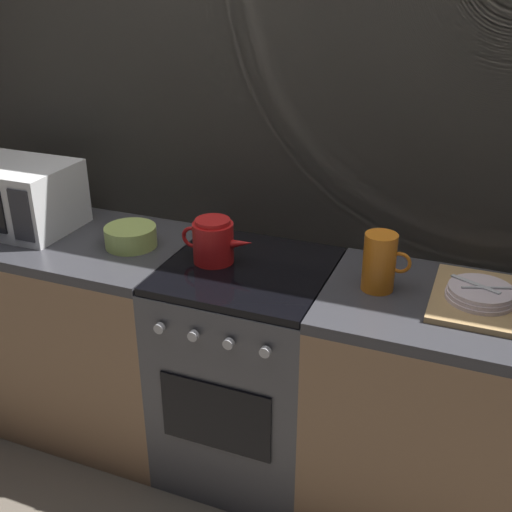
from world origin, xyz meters
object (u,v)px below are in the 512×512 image
Objects in this scene: kettle at (213,241)px; pitcher at (380,262)px; microwave at (17,196)px; stove_unit at (248,370)px; mixing_bowl at (131,236)px; dish_pile at (480,297)px.

pitcher reaches higher than kettle.
pitcher is at bearing 0.17° from microwave.
mixing_bowl reaches higher than stove_unit.
pitcher reaches higher than mixing_bowl.
microwave reaches higher than pitcher.
stove_unit is at bearing -0.77° from mixing_bowl.
microwave is 0.54m from mixing_bowl.
dish_pile is at bearing 2.08° from kettle.
dish_pile is at bearing 2.53° from stove_unit.
microwave is at bearing -179.83° from pitcher.
microwave is (-1.02, 0.01, 0.59)m from stove_unit.
microwave is 2.30× the size of pitcher.
pitcher is (0.96, 0.00, 0.06)m from mixing_bowl.
stove_unit is 2.25× the size of dish_pile.
kettle is 0.61m from pitcher.
kettle is at bearing 179.39° from stove_unit.
kettle is (0.89, -0.00, -0.05)m from microwave.
dish_pile is at bearing 0.92° from microwave.
pitcher is (1.49, 0.00, -0.03)m from microwave.
microwave is 1.15× the size of dish_pile.
dish_pile is (0.33, 0.02, -0.08)m from pitcher.
microwave reaches higher than kettle.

